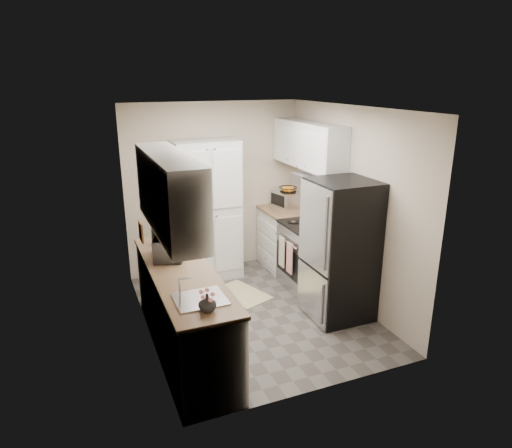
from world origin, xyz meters
The scene contains 16 objects.
ground centered at (0.00, 0.00, 0.00)m, with size 3.20×3.20×0.00m, color #56514C.
room_shell centered at (-0.02, -0.01, 1.63)m, with size 2.64×3.24×2.52m.
pantry_cabinet centered at (-0.20, 1.32, 1.00)m, with size 0.90×0.55×2.00m, color silver.
base_cabinet_left centered at (-0.99, -0.43, 0.44)m, with size 0.60×2.30×0.88m, color silver.
countertop_left centered at (-0.99, -0.43, 0.90)m, with size 0.63×2.33×0.04m, color #846647.
base_cabinet_right centered at (0.99, 1.19, 0.44)m, with size 0.60×0.80×0.88m, color silver.
countertop_right centered at (0.99, 1.19, 0.90)m, with size 0.63×0.83×0.04m, color #846647.
electric_range centered at (0.97, 0.39, 0.48)m, with size 0.71×0.78×1.13m.
refrigerator centered at (0.94, -0.41, 0.85)m, with size 0.70×0.72×1.70m, color #B7B7BC.
microwave centered at (-1.02, -0.04, 1.05)m, with size 0.46×0.31×0.26m, color #B1B0B5.
wine_bottle centered at (-1.10, 0.40, 1.08)m, with size 0.08×0.08×0.31m, color black.
flower_vase centered at (-0.99, -1.38, 1.00)m, with size 0.15×0.15×0.16m, color silver.
cutting_board centered at (-0.86, 0.58, 1.08)m, with size 0.02×0.26×0.33m, color #519237.
toaster_oven centered at (1.09, 1.34, 1.04)m, with size 0.33×0.42×0.24m, color silver.
fruit_basket centered at (1.08, 1.31, 1.22)m, with size 0.27×0.27×0.11m, color orange, non-canonical shape.
kitchen_mat centered at (0.03, 0.54, 0.01)m, with size 0.48×0.76×0.01m, color #CCC585.
Camera 1 is at (-1.91, -4.73, 2.82)m, focal length 32.00 mm.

